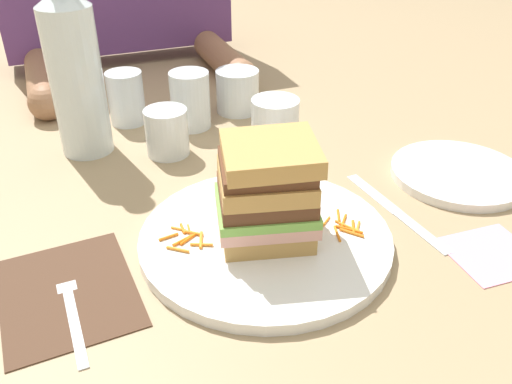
% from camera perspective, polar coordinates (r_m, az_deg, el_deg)
% --- Properties ---
extents(ground_plane, '(3.00, 3.00, 0.00)m').
position_cam_1_polar(ground_plane, '(0.66, 1.02, -4.25)').
color(ground_plane, '#9E8460').
extents(main_plate, '(0.30, 0.30, 0.01)m').
position_cam_1_polar(main_plate, '(0.64, 0.99, -4.90)').
color(main_plate, white).
rests_on(main_plate, ground_plane).
extents(sandwich, '(0.13, 0.12, 0.12)m').
position_cam_1_polar(sandwich, '(0.60, 1.12, 0.03)').
color(sandwich, tan).
rests_on(sandwich, main_plate).
extents(carrot_shred_0, '(0.02, 0.02, 0.00)m').
position_cam_1_polar(carrot_shred_0, '(0.62, -8.23, -6.00)').
color(carrot_shred_0, orange).
rests_on(carrot_shred_0, main_plate).
extents(carrot_shred_1, '(0.02, 0.01, 0.00)m').
position_cam_1_polar(carrot_shred_1, '(0.65, -8.16, -3.86)').
color(carrot_shred_1, orange).
rests_on(carrot_shred_1, main_plate).
extents(carrot_shred_2, '(0.02, 0.01, 0.00)m').
position_cam_1_polar(carrot_shred_2, '(0.62, -5.75, -5.53)').
color(carrot_shred_2, orange).
rests_on(carrot_shred_2, main_plate).
extents(carrot_shred_3, '(0.00, 0.02, 0.00)m').
position_cam_1_polar(carrot_shred_3, '(0.65, -7.07, -3.91)').
color(carrot_shred_3, orange).
rests_on(carrot_shred_3, main_plate).
extents(carrot_shred_4, '(0.02, 0.01, 0.00)m').
position_cam_1_polar(carrot_shred_4, '(0.64, -9.19, -4.68)').
color(carrot_shred_4, orange).
rests_on(carrot_shred_4, main_plate).
extents(carrot_shred_5, '(0.03, 0.01, 0.00)m').
position_cam_1_polar(carrot_shred_5, '(0.63, -7.63, -5.17)').
color(carrot_shred_5, orange).
rests_on(carrot_shred_5, main_plate).
extents(carrot_shred_6, '(0.01, 0.03, 0.00)m').
position_cam_1_polar(carrot_shred_6, '(0.63, -5.81, -5.05)').
color(carrot_shred_6, orange).
rests_on(carrot_shred_6, main_plate).
extents(carrot_shred_7, '(0.02, 0.02, 0.00)m').
position_cam_1_polar(carrot_shred_7, '(0.64, -6.69, -4.30)').
color(carrot_shred_7, orange).
rests_on(carrot_shred_7, main_plate).
extents(carrot_shred_8, '(0.02, 0.02, 0.00)m').
position_cam_1_polar(carrot_shred_8, '(0.63, -7.09, -5.07)').
color(carrot_shred_8, orange).
rests_on(carrot_shred_8, main_plate).
extents(carrot_shred_9, '(0.00, 0.02, 0.00)m').
position_cam_1_polar(carrot_shred_9, '(0.65, -7.72, -3.85)').
color(carrot_shred_9, orange).
rests_on(carrot_shred_9, main_plate).
extents(carrot_shred_10, '(0.01, 0.03, 0.00)m').
position_cam_1_polar(carrot_shred_10, '(0.64, 8.55, -4.35)').
color(carrot_shred_10, orange).
rests_on(carrot_shred_10, main_plate).
extents(carrot_shred_11, '(0.02, 0.02, 0.00)m').
position_cam_1_polar(carrot_shred_11, '(0.66, 9.23, -3.01)').
color(carrot_shred_11, orange).
rests_on(carrot_shred_11, main_plate).
extents(carrot_shred_12, '(0.02, 0.03, 0.00)m').
position_cam_1_polar(carrot_shred_12, '(0.65, 9.76, -3.66)').
color(carrot_shred_12, orange).
rests_on(carrot_shred_12, main_plate).
extents(carrot_shred_13, '(0.01, 0.02, 0.00)m').
position_cam_1_polar(carrot_shred_13, '(0.66, 10.71, -3.56)').
color(carrot_shred_13, orange).
rests_on(carrot_shred_13, main_plate).
extents(carrot_shred_14, '(0.03, 0.03, 0.00)m').
position_cam_1_polar(carrot_shred_14, '(0.65, 9.78, -3.91)').
color(carrot_shred_14, orange).
rests_on(carrot_shred_14, main_plate).
extents(carrot_shred_15, '(0.02, 0.03, 0.00)m').
position_cam_1_polar(carrot_shred_15, '(0.64, 10.05, -4.26)').
color(carrot_shred_15, orange).
rests_on(carrot_shred_15, main_plate).
extents(carrot_shred_16, '(0.01, 0.03, 0.00)m').
position_cam_1_polar(carrot_shred_16, '(0.66, 9.34, -3.49)').
color(carrot_shred_16, orange).
rests_on(carrot_shred_16, main_plate).
extents(carrot_shred_17, '(0.01, 0.02, 0.00)m').
position_cam_1_polar(carrot_shred_17, '(0.65, 10.21, -3.63)').
color(carrot_shred_17, orange).
rests_on(carrot_shred_17, main_plate).
extents(carrot_shred_18, '(0.03, 0.02, 0.00)m').
position_cam_1_polar(carrot_shred_18, '(0.66, 7.23, -3.31)').
color(carrot_shred_18, orange).
rests_on(carrot_shred_18, main_plate).
extents(carrot_shred_19, '(0.01, 0.02, 0.00)m').
position_cam_1_polar(carrot_shred_19, '(0.67, 8.68, -2.48)').
color(carrot_shred_19, orange).
rests_on(carrot_shred_19, main_plate).
extents(napkin_dark, '(0.15, 0.18, 0.00)m').
position_cam_1_polar(napkin_dark, '(0.61, -19.21, -9.87)').
color(napkin_dark, '#4C3323').
rests_on(napkin_dark, ground_plane).
extents(fork, '(0.02, 0.17, 0.00)m').
position_cam_1_polar(fork, '(0.59, -18.99, -10.99)').
color(fork, silver).
rests_on(fork, napkin_dark).
extents(knife, '(0.03, 0.20, 0.00)m').
position_cam_1_polar(knife, '(0.72, 14.73, -2.11)').
color(knife, silver).
rests_on(knife, ground_plane).
extents(juice_glass, '(0.07, 0.07, 0.08)m').
position_cam_1_polar(juice_glass, '(0.84, 2.01, 6.92)').
color(juice_glass, white).
rests_on(juice_glass, ground_plane).
extents(water_bottle, '(0.08, 0.08, 0.29)m').
position_cam_1_polar(water_bottle, '(0.84, -18.52, 12.03)').
color(water_bottle, silver).
rests_on(water_bottle, ground_plane).
extents(empty_tumbler_0, '(0.08, 0.08, 0.08)m').
position_cam_1_polar(empty_tumbler_0, '(0.98, -1.96, 10.57)').
color(empty_tumbler_0, silver).
rests_on(empty_tumbler_0, ground_plane).
extents(empty_tumbler_1, '(0.07, 0.07, 0.07)m').
position_cam_1_polar(empty_tumbler_1, '(0.83, -9.36, 6.25)').
color(empty_tumbler_1, silver).
rests_on(empty_tumbler_1, ground_plane).
extents(empty_tumbler_2, '(0.07, 0.07, 0.09)m').
position_cam_1_polar(empty_tumbler_2, '(0.92, -6.76, 9.61)').
color(empty_tumbler_2, silver).
rests_on(empty_tumbler_2, ground_plane).
extents(empty_tumbler_3, '(0.06, 0.06, 0.09)m').
position_cam_1_polar(empty_tumbler_3, '(0.95, -13.51, 9.61)').
color(empty_tumbler_3, silver).
rests_on(empty_tumbler_3, ground_plane).
extents(side_plate, '(0.19, 0.19, 0.01)m').
position_cam_1_polar(side_plate, '(0.82, 20.49, 1.85)').
color(side_plate, white).
rests_on(side_plate, ground_plane).
extents(napkin_pink, '(0.10, 0.10, 0.00)m').
position_cam_1_polar(napkin_pink, '(0.68, 23.57, -5.94)').
color(napkin_pink, pink).
rests_on(napkin_pink, ground_plane).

